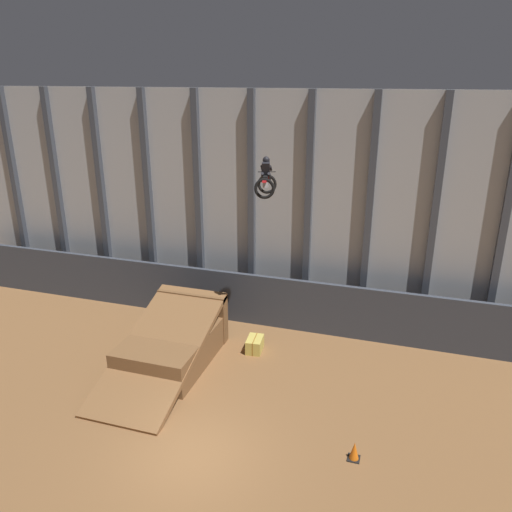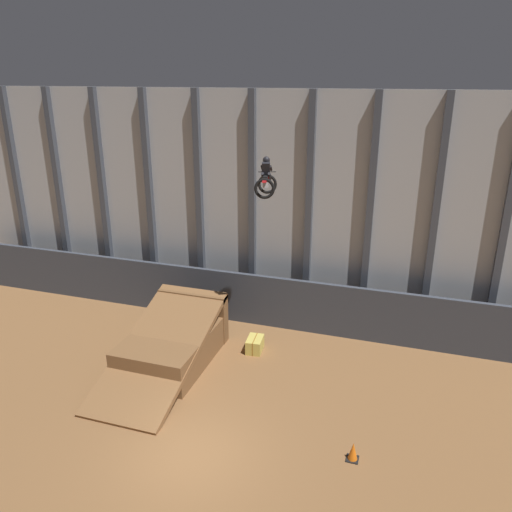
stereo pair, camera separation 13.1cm
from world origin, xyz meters
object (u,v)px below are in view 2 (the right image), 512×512
object	(u,v)px
rider_bike_solo	(266,180)
hay_bale_trackside	(255,344)
dirt_ramp	(174,342)
traffic_cone_near_ramp	(353,452)

from	to	relation	value
rider_bike_solo	hay_bale_trackside	size ratio (longest dim) A/B	1.89
rider_bike_solo	hay_bale_trackside	world-z (taller)	rider_bike_solo
dirt_ramp	traffic_cone_near_ramp	xyz separation A→B (m)	(7.42, -3.36, -0.46)
rider_bike_solo	traffic_cone_near_ramp	distance (m)	9.48
rider_bike_solo	traffic_cone_near_ramp	size ratio (longest dim) A/B	3.09
dirt_ramp	hay_bale_trackside	bearing A→B (deg)	28.87
rider_bike_solo	traffic_cone_near_ramp	bearing A→B (deg)	-63.43
rider_bike_solo	traffic_cone_near_ramp	world-z (taller)	rider_bike_solo
dirt_ramp	traffic_cone_near_ramp	size ratio (longest dim) A/B	11.02
dirt_ramp	rider_bike_solo	size ratio (longest dim) A/B	3.57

